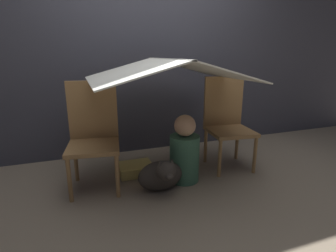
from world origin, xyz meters
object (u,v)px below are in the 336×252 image
(chair_left, at_px, (93,133))
(person_front, at_px, (184,152))
(dog, at_px, (162,175))
(chair_right, at_px, (227,120))

(chair_left, xyz_separation_m, person_front, (0.80, -0.21, -0.22))
(chair_left, distance_m, dog, 0.72)
(person_front, bearing_deg, chair_right, 19.63)
(dog, bearing_deg, chair_right, 22.01)
(chair_left, xyz_separation_m, chair_right, (1.38, 0.00, 0.00))
(chair_left, relative_size, dog, 2.34)
(chair_right, bearing_deg, chair_left, -173.49)
(person_front, bearing_deg, dog, -153.27)
(chair_left, xyz_separation_m, dog, (0.53, -0.34, -0.34))
(chair_right, distance_m, person_front, 0.65)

